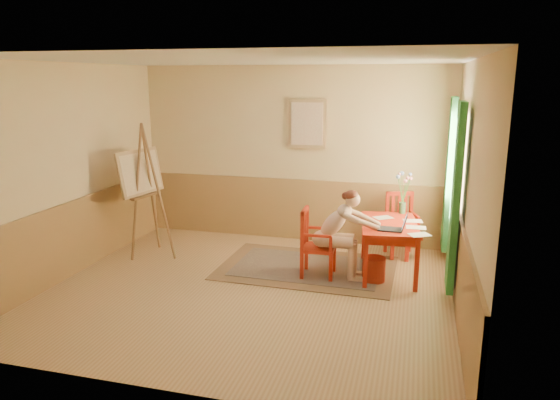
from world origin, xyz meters
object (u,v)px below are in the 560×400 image
(table, at_px, (389,230))
(figure, at_px, (339,230))
(easel, at_px, (143,178))
(chair_back, at_px, (401,225))
(laptop, at_px, (395,227))
(chair_left, at_px, (315,243))

(table, relative_size, figure, 1.06)
(figure, bearing_deg, table, 26.03)
(table, distance_m, easel, 3.62)
(chair_back, relative_size, laptop, 2.58)
(laptop, bearing_deg, chair_back, 87.78)
(easel, bearing_deg, laptop, -3.82)
(chair_left, xyz_separation_m, laptop, (1.02, -0.00, 0.30))
(chair_back, bearing_deg, easel, -165.81)
(chair_left, distance_m, laptop, 1.07)
(chair_back, xyz_separation_m, laptop, (-0.05, -1.18, 0.29))
(table, distance_m, chair_back, 0.88)
(easel, bearing_deg, figure, -4.37)
(table, xyz_separation_m, chair_left, (-0.94, -0.32, -0.17))
(table, height_order, laptop, laptop)
(laptop, height_order, easel, easel)
(table, relative_size, chair_back, 1.36)
(easel, bearing_deg, chair_back, 14.19)
(chair_left, distance_m, figure, 0.37)
(figure, distance_m, laptop, 0.71)
(table, xyz_separation_m, chair_back, (0.13, 0.86, -0.16))
(laptop, bearing_deg, easel, 176.18)
(table, relative_size, laptop, 3.50)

